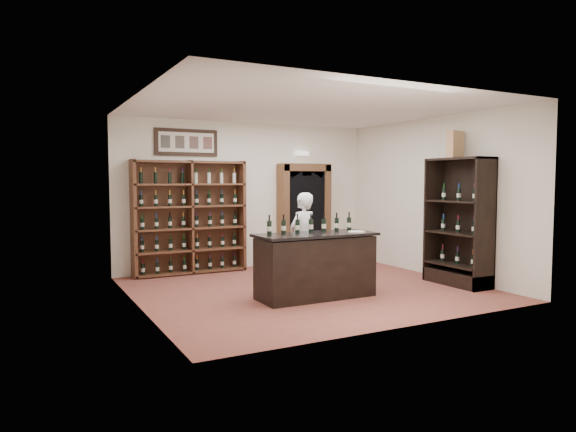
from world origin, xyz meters
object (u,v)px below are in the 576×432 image
object	(u,v)px
side_cabinet	(459,241)
wine_crate	(455,144)
wine_shelf	(190,217)
tasting_counter	(315,266)
shopkeeper	(303,239)
counter_bottle_0	(269,228)

from	to	relation	value
side_cabinet	wine_crate	size ratio (longest dim) A/B	4.69
wine_shelf	tasting_counter	world-z (taller)	wine_shelf
side_cabinet	shopkeeper	distance (m)	2.73
wine_shelf	counter_bottle_0	xyz separation A→B (m)	(0.38, -2.79, 0.01)
tasting_counter	wine_crate	distance (m)	3.32
tasting_counter	shopkeeper	bearing A→B (deg)	72.97
counter_bottle_0	wine_crate	xyz separation A→B (m)	(3.41, -0.33, 1.33)
side_cabinet	wine_shelf	bearing A→B (deg)	139.79
wine_shelf	counter_bottle_0	size ratio (longest dim) A/B	7.33
shopkeeper	counter_bottle_0	bearing A→B (deg)	15.25
shopkeeper	tasting_counter	bearing A→B (deg)	51.20
tasting_counter	side_cabinet	bearing A→B (deg)	-6.28
counter_bottle_0	side_cabinet	size ratio (longest dim) A/B	0.14
counter_bottle_0	shopkeeper	distance (m)	1.28
wine_shelf	side_cabinet	distance (m)	5.02
side_cabinet	wine_crate	world-z (taller)	wine_crate
wine_shelf	tasting_counter	bearing A→B (deg)	-69.44
tasting_counter	shopkeeper	size ratio (longest dim) A/B	1.17
wine_shelf	side_cabinet	size ratio (longest dim) A/B	1.00
wine_shelf	wine_crate	world-z (taller)	wine_crate
side_cabinet	wine_crate	bearing A→B (deg)	105.47
counter_bottle_0	shopkeeper	xyz separation A→B (m)	(0.99, 0.75, -0.31)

